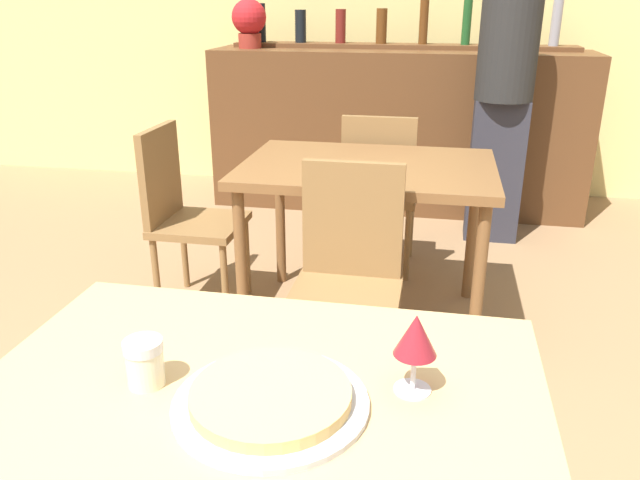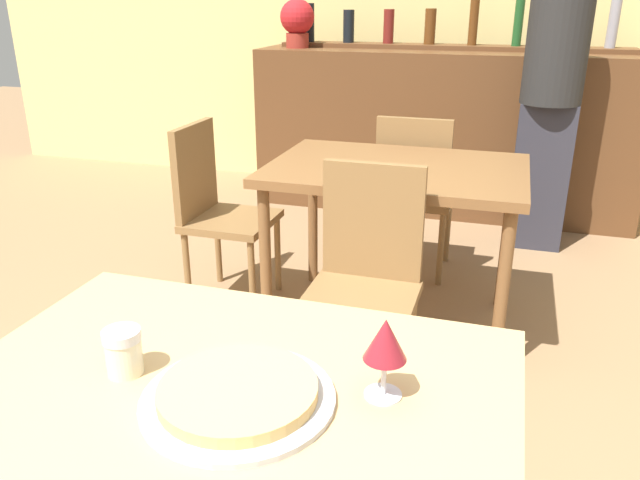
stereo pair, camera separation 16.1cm
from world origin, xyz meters
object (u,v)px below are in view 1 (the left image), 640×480
chair_far_side_back (379,185)px  wine_glass (416,337)px  chair_far_side_front (348,269)px  chair_far_side_left (183,208)px  potted_plant (249,21)px  pizza_tray (271,399)px  person_standing (505,78)px  cheese_shaker (146,361)px

chair_far_side_back → wine_glass: (0.28, -2.22, 0.37)m
wine_glass → chair_far_side_front: bearing=104.5°
chair_far_side_back → chair_far_side_left: (-0.88, -0.56, 0.00)m
potted_plant → pizza_tray: bearing=-72.7°
chair_far_side_left → wine_glass: size_ratio=5.58×
chair_far_side_back → potted_plant: potted_plant is taller
potted_plant → person_standing: bearing=-17.2°
chair_far_side_front → cheese_shaker: size_ratio=9.50×
person_standing → wine_glass: person_standing is taller
cheese_shaker → person_standing: size_ratio=0.05×
chair_far_side_front → pizza_tray: chair_far_side_front is taller
chair_far_side_front → pizza_tray: size_ratio=2.50×
pizza_tray → wine_glass: bearing=21.4°
chair_far_side_left → potted_plant: size_ratio=2.71×
cheese_shaker → potted_plant: size_ratio=0.28×
pizza_tray → potted_plant: 3.71m
chair_far_side_back → pizza_tray: (0.03, -2.32, 0.27)m
person_standing → cheese_shaker: bearing=-106.4°
wine_glass → potted_plant: bearing=111.4°
chair_far_side_left → wine_glass: bearing=-144.9°
chair_far_side_front → person_standing: size_ratio=0.49×
pizza_tray → person_standing: person_standing is taller
chair_far_side_left → potted_plant: bearing=5.6°
chair_far_side_left → chair_far_side_front: bearing=-122.5°
chair_far_side_back → chair_far_side_left: size_ratio=1.00×
chair_far_side_back → person_standing: size_ratio=0.49×
chair_far_side_left → pizza_tray: 2.00m
chair_far_side_front → potted_plant: bearing=114.5°
chair_far_side_back → cheese_shaker: bearing=84.6°
chair_far_side_front → cheese_shaker: bearing=-100.5°
cheese_shaker → wine_glass: (0.50, 0.07, 0.07)m
chair_far_side_back → cheese_shaker: chair_far_side_back is taller
pizza_tray → chair_far_side_left: bearing=117.6°
chair_far_side_front → potted_plant: size_ratio=2.71×
pizza_tray → chair_far_side_back: bearing=90.9°
chair_far_side_front → chair_far_side_back: 1.13m
chair_far_side_back → potted_plant: size_ratio=2.71×
chair_far_side_left → pizza_tray: chair_far_side_left is taller
cheese_shaker → person_standing: (0.87, 2.95, 0.19)m
potted_plant → chair_far_side_back: bearing=-48.5°
pizza_tray → wine_glass: size_ratio=2.23×
chair_far_side_left → cheese_shaker: (0.67, -1.73, 0.30)m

